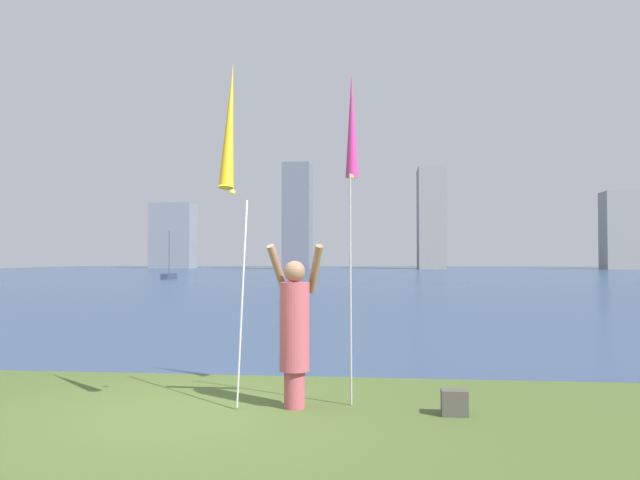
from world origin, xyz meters
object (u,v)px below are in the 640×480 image
at_px(person, 295,327).
at_px(kite_flag_right, 352,133).
at_px(kite_flag_left, 230,131).
at_px(bag, 454,403).
at_px(sailboat_2, 169,275).

height_order(person, kite_flag_right, kite_flag_right).
bearing_deg(kite_flag_left, bag, 8.56).
xyz_separation_m(person, kite_flag_right, (0.64, 0.36, 2.30)).
bearing_deg(bag, kite_flag_left, -171.44).
distance_m(kite_flag_left, kite_flag_right, 1.56).
xyz_separation_m(kite_flag_left, sailboat_2, (-16.03, 43.32, -2.83)).
relative_size(kite_flag_right, bag, 13.94).
relative_size(person, bag, 6.66).
distance_m(person, kite_flag_right, 2.42).
xyz_separation_m(kite_flag_right, sailboat_2, (-17.31, 42.44, -2.95)).
relative_size(kite_flag_left, kite_flag_right, 0.98).
bearing_deg(person, kite_flag_right, 28.83).
height_order(kite_flag_right, bag, kite_flag_right).
bearing_deg(kite_flag_left, person, 38.71).
distance_m(kite_flag_left, sailboat_2, 46.27).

